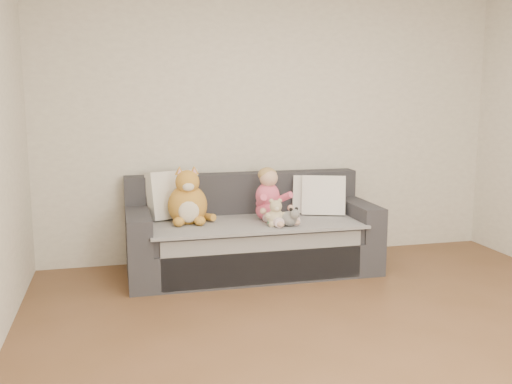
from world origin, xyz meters
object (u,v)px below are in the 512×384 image
toddler (270,198)px  plush_cat (188,202)px  sofa (251,237)px  sippy_cup (273,219)px  teddy_bear (276,215)px

toddler → plush_cat: 0.72m
sofa → toddler: size_ratio=4.48×
sippy_cup → plush_cat: bearing=158.4°
sofa → toddler: (0.15, -0.10, 0.36)m
plush_cat → sippy_cup: plush_cat is taller
teddy_bear → sippy_cup: teddy_bear is taller
toddler → plush_cat: plush_cat is taller
plush_cat → sippy_cup: bearing=-19.5°
toddler → plush_cat: size_ratio=0.94×
plush_cat → teddy_bear: 0.77m
toddler → sippy_cup: 0.25m
sippy_cup → teddy_bear: bearing=-28.0°
toddler → sippy_cup: bearing=-113.9°
teddy_bear → sippy_cup: 0.04m
teddy_bear → sofa: bearing=117.2°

